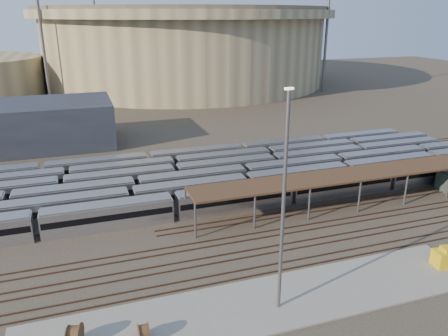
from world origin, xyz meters
The scene contains 14 objects.
ground centered at (0.00, 0.00, 0.00)m, with size 420.00×420.00×0.00m, color #383026.
apron centered at (-5.00, -15.00, 0.10)m, with size 50.00×9.00×0.20m, color gray.
subway_trains centered at (-3.67, 18.50, 1.80)m, with size 126.73×23.90×3.60m.
inspection_shed centered at (22.00, 4.00, 4.98)m, with size 60.30×6.00×5.30m.
empty_tracks centered at (0.00, -5.00, 0.09)m, with size 170.00×9.62×0.18m.
stadium centered at (25.00, 140.00, 16.47)m, with size 124.00×124.00×32.50m.
service_building centered at (-35.00, 55.00, 5.00)m, with size 42.00×20.00×10.00m, color #1E232D.
floodlight_0 centered at (-30.00, 110.00, 20.65)m, with size 4.00×1.00×38.40m.
floodlight_2 centered at (70.00, 100.00, 20.65)m, with size 4.00×1.00×38.40m.
floodlight_3 centered at (-10.00, 160.00, 20.65)m, with size 4.00×1.00×38.40m.
cable_reel_west centered at (-23.75, -14.86, 1.19)m, with size 1.98×1.98×1.10m, color brown.
cable_reel_east centered at (-17.73, -16.31, 1.03)m, with size 1.67×1.67×0.93m, color brown.
yard_light_pole centered at (-3.84, -15.87, 11.52)m, with size 0.81×0.36×22.48m.
yellow_equipment centered at (18.50, -15.28, 1.19)m, with size 3.16×1.97×1.97m, color gold.
Camera 1 is at (-21.20, -49.72, 28.66)m, focal length 35.00 mm.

